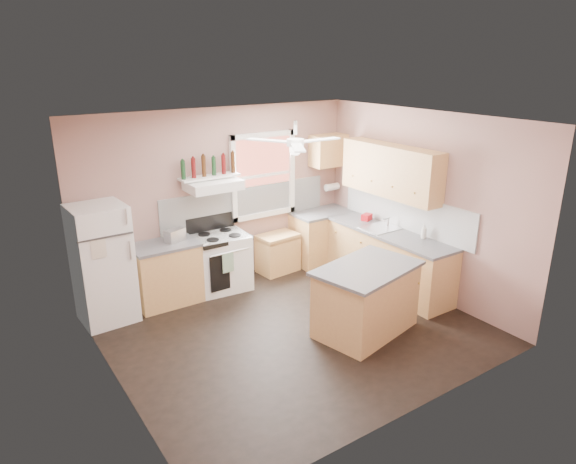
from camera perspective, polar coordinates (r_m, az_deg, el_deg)
floor at (r=6.84m, az=0.73°, el=-10.79°), size 4.50×4.50×0.00m
ceiling at (r=5.98m, az=0.83°, el=12.28°), size 4.50×4.50×0.00m
wall_back at (r=7.96m, az=-7.59°, el=3.91°), size 4.50×0.05×2.70m
wall_right at (r=7.75m, az=14.74°, el=3.03°), size 0.05×4.00×2.70m
wall_left at (r=5.40m, az=-19.52°, el=-4.45°), size 0.05×4.00×2.70m
backsplash_back at (r=8.17m, az=-4.59°, el=3.14°), size 2.90×0.03×0.55m
backsplash_right at (r=7.96m, az=12.85°, el=2.29°), size 0.03×2.60×0.55m
window_view at (r=8.21m, az=-2.83°, el=6.32°), size 1.00×0.02×1.20m
window_frame at (r=8.19m, az=-2.73°, el=6.28°), size 1.16×0.07×1.36m
refrigerator at (r=7.18m, az=-19.91°, el=-3.39°), size 0.71×0.69×1.61m
base_cabinet_left at (r=7.58m, az=-13.35°, el=-4.61°), size 0.90×0.60×0.86m
counter_left at (r=7.42m, az=-13.61°, el=-1.42°), size 0.92×0.62×0.04m
toaster at (r=7.44m, az=-12.46°, el=-0.35°), size 0.32×0.25×0.18m
stove at (r=7.88m, az=-7.50°, el=-3.32°), size 0.86×0.71×0.86m
range_hood at (r=7.55m, az=-8.30°, el=5.17°), size 0.78×0.50×0.14m
bottle_shelf at (r=7.64m, az=-8.73°, el=6.07°), size 0.90×0.26×0.03m
cart at (r=8.46m, az=-1.15°, el=-2.34°), size 0.68×0.48×0.64m
base_cabinet_corner at (r=8.86m, az=3.78°, el=-0.62°), size 1.00×0.60×0.86m
base_cabinet_right at (r=8.01m, az=11.05°, el=-3.13°), size 0.60×2.20×0.86m
counter_corner at (r=8.72m, az=3.84°, el=2.16°), size 1.02×0.62×0.04m
counter_right at (r=7.85m, az=11.20°, el=-0.10°), size 0.62×2.22×0.04m
sink at (r=7.98m, az=10.20°, el=0.39°), size 0.55×0.45×0.03m
faucet at (r=8.06m, az=11.05°, el=1.10°), size 0.03×0.03×0.14m
upper_cabinet_right at (r=7.84m, az=11.32°, el=6.71°), size 0.33×1.80×0.76m
upper_cabinet_corner at (r=8.70m, az=4.51°, el=9.02°), size 0.60×0.33×0.52m
paper_towel at (r=8.93m, az=4.89°, el=5.01°), size 0.26×0.12×0.12m
island at (r=6.70m, az=8.66°, el=-7.54°), size 1.41×1.05×0.86m
island_top at (r=6.51m, az=8.85°, el=-3.99°), size 1.50×1.14×0.04m
ceiling_fan_hub at (r=6.01m, az=0.82°, el=9.91°), size 0.20×0.20×0.08m
soap_bottle at (r=7.62m, az=14.88°, el=0.08°), size 0.09×0.09×0.22m
red_caddy at (r=8.32m, az=8.75°, el=1.66°), size 0.21×0.18×0.10m
wine_bottles at (r=7.60m, az=-8.74°, el=7.26°), size 0.86×0.06×0.31m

